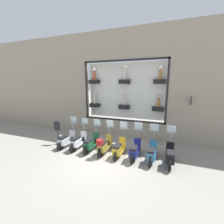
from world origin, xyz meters
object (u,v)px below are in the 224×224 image
at_px(scooter_teal_1, 152,153).
at_px(scooter_silver_7, 66,140).
at_px(scooter_green_5, 91,143).
at_px(scooter_white_6, 78,141).
at_px(scooter_olive_4, 104,145).
at_px(scooter_black_0, 170,155).
at_px(scooter_navy_2, 135,150).
at_px(shop_sign_post, 58,132).
at_px(scooter_yellow_3, 119,148).

distance_m(scooter_teal_1, scooter_silver_7, 4.96).
xyz_separation_m(scooter_teal_1, scooter_green_5, (-0.00, 3.31, -0.00)).
bearing_deg(scooter_white_6, scooter_olive_4, -92.09).
bearing_deg(scooter_black_0, scooter_silver_7, 90.05).
xyz_separation_m(scooter_teal_1, scooter_silver_7, (-0.01, 4.96, -0.02)).
bearing_deg(scooter_olive_4, scooter_silver_7, 88.69).
bearing_deg(scooter_teal_1, scooter_black_0, -89.98).
xyz_separation_m(scooter_olive_4, scooter_white_6, (0.06, 1.65, -0.03)).
distance_m(scooter_teal_1, scooter_navy_2, 0.83).
xyz_separation_m(scooter_silver_7, shop_sign_post, (0.10, 0.71, 0.38)).
height_order(scooter_navy_2, scooter_white_6, scooter_navy_2).
relative_size(scooter_white_6, scooter_silver_7, 1.01).
xyz_separation_m(scooter_yellow_3, shop_sign_post, (0.11, 4.01, 0.39)).
xyz_separation_m(scooter_teal_1, scooter_navy_2, (-0.00, 0.83, -0.01)).
distance_m(scooter_navy_2, shop_sign_post, 4.85).
bearing_deg(scooter_navy_2, scooter_green_5, 89.98).
bearing_deg(scooter_navy_2, scooter_yellow_3, 90.47).
xyz_separation_m(scooter_black_0, scooter_silver_7, (-0.01, 5.79, -0.02)).
bearing_deg(scooter_teal_1, scooter_white_6, 90.02).
distance_m(scooter_olive_4, scooter_white_6, 1.65).
bearing_deg(scooter_olive_4, scooter_green_5, 85.81).
bearing_deg(scooter_green_5, scooter_silver_7, 90.14).
bearing_deg(scooter_black_0, scooter_yellow_3, 90.21).
height_order(scooter_black_0, scooter_silver_7, scooter_silver_7).
distance_m(scooter_green_5, scooter_white_6, 0.83).
xyz_separation_m(scooter_teal_1, shop_sign_post, (0.10, 5.67, 0.36)).
relative_size(scooter_olive_4, scooter_white_6, 1.00).
relative_size(scooter_teal_1, scooter_silver_7, 1.01).
height_order(scooter_teal_1, shop_sign_post, scooter_teal_1).
relative_size(scooter_yellow_3, scooter_green_5, 0.99).
bearing_deg(scooter_green_5, scooter_olive_4, -94.19).
relative_size(scooter_teal_1, shop_sign_post, 1.20).
bearing_deg(scooter_silver_7, shop_sign_post, 81.71).
relative_size(scooter_navy_2, scooter_yellow_3, 1.01).
xyz_separation_m(scooter_black_0, scooter_teal_1, (-0.00, 0.83, -0.00)).
bearing_deg(scooter_green_5, scooter_navy_2, -90.02).
height_order(scooter_teal_1, scooter_olive_4, scooter_teal_1).
bearing_deg(scooter_silver_7, scooter_navy_2, -89.96).
bearing_deg(scooter_black_0, scooter_green_5, 90.02).
height_order(scooter_olive_4, scooter_green_5, scooter_olive_4).
bearing_deg(scooter_olive_4, scooter_teal_1, -88.58).
xyz_separation_m(scooter_white_6, scooter_silver_7, (-0.00, 0.83, -0.02)).
height_order(scooter_green_5, scooter_white_6, same).
relative_size(scooter_green_5, scooter_white_6, 1.00).
relative_size(scooter_silver_7, shop_sign_post, 1.19).
relative_size(scooter_teal_1, scooter_white_6, 1.00).
relative_size(scooter_navy_2, shop_sign_post, 1.19).
relative_size(scooter_black_0, scooter_silver_7, 1.01).
bearing_deg(scooter_navy_2, scooter_white_6, 89.99).
distance_m(scooter_yellow_3, scooter_green_5, 1.65).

